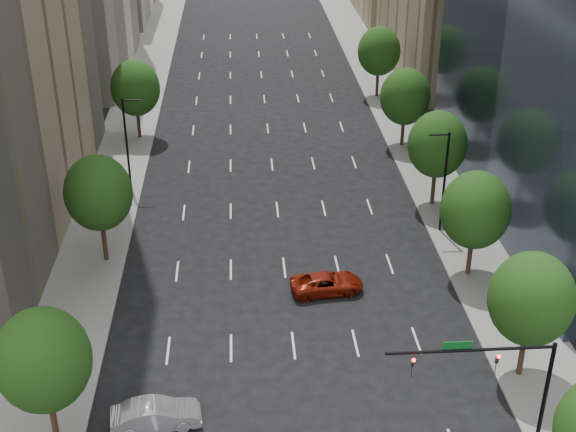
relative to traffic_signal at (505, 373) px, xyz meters
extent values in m
cube|color=slate|center=(-26.03, 30.00, -5.10)|extent=(6.00, 200.00, 0.15)
cube|color=slate|center=(4.97, 30.00, -5.10)|extent=(6.00, 200.00, 0.15)
cylinder|color=#382316|center=(3.47, 6.00, -3.17)|extent=(0.36, 0.36, 4.00)
ellipsoid|color=#193A0F|center=(3.47, 6.00, 0.59)|extent=(5.20, 5.20, 5.98)
cylinder|color=#382316|center=(3.47, 18.00, -3.22)|extent=(0.36, 0.36, 3.90)
ellipsoid|color=#193A0F|center=(3.47, 18.00, 0.44)|extent=(5.20, 5.20, 5.98)
cylinder|color=#382316|center=(3.47, 30.00, -3.12)|extent=(0.36, 0.36, 4.10)
ellipsoid|color=#193A0F|center=(3.47, 30.00, 0.73)|extent=(5.20, 5.20, 5.98)
cylinder|color=#382316|center=(3.47, 44.00, -3.27)|extent=(0.36, 0.36, 3.80)
ellipsoid|color=#193A0F|center=(3.47, 44.00, 0.30)|extent=(5.20, 5.20, 5.98)
cylinder|color=#382316|center=(3.47, 60.00, -3.17)|extent=(0.36, 0.36, 4.00)
ellipsoid|color=#193A0F|center=(3.47, 60.00, 0.59)|extent=(5.20, 5.20, 5.98)
cylinder|color=#382316|center=(-24.53, 2.00, -3.17)|extent=(0.36, 0.36, 4.00)
ellipsoid|color=#193A0F|center=(-24.53, 2.00, 0.59)|extent=(5.20, 5.20, 5.98)
cylinder|color=#382316|center=(-24.53, 22.00, -3.10)|extent=(0.36, 0.36, 4.15)
ellipsoid|color=#193A0F|center=(-24.53, 22.00, 0.80)|extent=(5.20, 5.20, 5.98)
cylinder|color=#382316|center=(-24.53, 48.00, -3.20)|extent=(0.36, 0.36, 3.95)
ellipsoid|color=#193A0F|center=(-24.53, 48.00, 0.52)|extent=(5.20, 5.20, 5.98)
cylinder|color=black|center=(2.97, 25.00, -0.67)|extent=(0.20, 0.20, 9.00)
cylinder|color=black|center=(2.17, 25.00, 3.63)|extent=(1.60, 0.14, 0.14)
cylinder|color=black|center=(-24.03, 35.00, -0.67)|extent=(0.20, 0.20, 9.00)
cylinder|color=black|center=(-23.23, 35.00, 3.63)|extent=(1.60, 0.14, 0.14)
cylinder|color=black|center=(2.47, 0.00, -1.67)|extent=(0.24, 0.24, 7.00)
cylinder|color=black|center=(-2.03, 0.00, 1.63)|extent=(9.00, 0.18, 0.18)
imported|color=black|center=(-0.53, 0.00, 1.08)|extent=(0.18, 0.22, 1.10)
imported|color=black|center=(-5.03, 0.00, 1.08)|extent=(0.18, 0.22, 1.10)
sphere|color=#FF0C07|center=(-0.53, -0.18, 1.28)|extent=(0.20, 0.20, 0.20)
sphere|color=#FF0C07|center=(-5.03, -0.18, 1.28)|extent=(0.20, 0.20, 0.20)
cube|color=#0C591E|center=(-2.73, 0.00, 1.98)|extent=(1.60, 0.06, 0.45)
imported|color=#A8A8AD|center=(-19.00, 2.85, -4.32)|extent=(5.36, 2.48, 1.70)
imported|color=maroon|center=(-7.60, 16.38, -4.43)|extent=(5.64, 3.10, 1.49)
camera|label=1|loc=(-13.69, -32.10, 26.67)|focal=48.74mm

